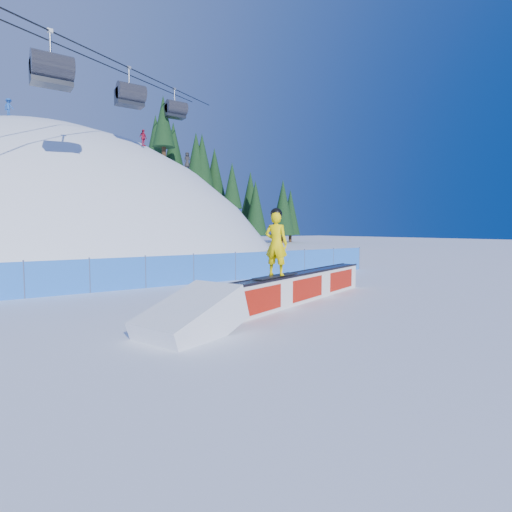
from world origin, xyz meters
TOP-DOWN VIEW (x-y plane):
  - ground at (0.00, 0.00)m, footprint 160.00×160.00m
  - snow_hill at (0.00, 42.00)m, footprint 64.00×64.00m
  - treeline at (23.40, 40.37)m, footprint 23.90×13.00m
  - safety_fence at (0.00, 4.50)m, footprint 22.05×0.05m
  - chairlift at (4.74, 27.49)m, footprint 40.80×41.70m
  - rail_box at (2.03, -0.95)m, footprint 7.37×3.04m
  - snow_ramp at (-2.46, -2.54)m, footprint 2.64×2.11m
  - snowboarder at (0.68, -1.43)m, footprint 1.84×0.92m
  - distant_skiers at (1.06, 31.17)m, footprint 21.78×11.53m

SIDE VIEW (x-z plane):
  - snow_hill at x=0.00m, z-range -50.00..14.00m
  - ground at x=0.00m, z-range 0.00..0.00m
  - snow_ramp at x=-2.46m, z-range -0.72..0.72m
  - rail_box at x=2.03m, z-range -0.01..0.91m
  - safety_fence at x=0.00m, z-range -0.05..1.25m
  - snowboarder at x=0.68m, z-range 0.90..2.82m
  - treeline at x=23.40m, z-range -0.91..20.70m
  - distant_skiers at x=1.06m, z-range 8.21..14.66m
  - chairlift at x=4.74m, z-range 5.89..27.89m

